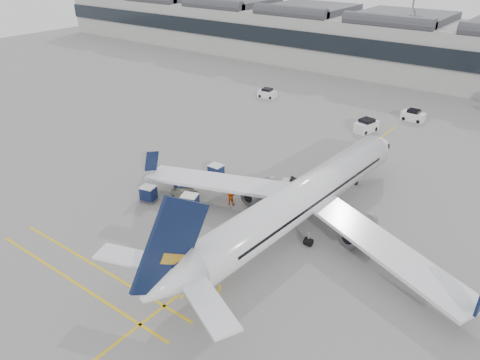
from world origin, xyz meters
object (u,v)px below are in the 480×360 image
Objects in this scene: ramp_agent_a at (253,193)px; pushback_tug at (185,195)px; baggage_cart_a at (216,171)px; belt_loader at (295,189)px; ramp_agent_b at (231,196)px; airliner_main at (299,201)px.

ramp_agent_a is 7.41m from pushback_tug.
baggage_cart_a is 0.63× the size of pushback_tug.
ramp_agent_b is at bearing -145.22° from belt_loader.
airliner_main is 7.30m from ramp_agent_a.
airliner_main is 13.98m from baggage_cart_a.
airliner_main is at bearing 171.90° from ramp_agent_b.
ramp_agent_b reaches higher than belt_loader.
airliner_main is at bearing 14.30° from pushback_tug.
ramp_agent_a is (-2.77, -4.34, 0.44)m from belt_loader.
ramp_agent_b is at bearing -149.70° from ramp_agent_a.
ramp_agent_a reaches higher than belt_loader.
belt_loader is 7.64m from ramp_agent_b.
pushback_tug is at bearing -164.84° from airliner_main.
baggage_cart_a is (-9.38, -2.62, 0.42)m from belt_loader.
belt_loader is at bearing 33.66° from ramp_agent_a.
pushback_tug is (-4.48, -2.42, -0.31)m from ramp_agent_b.
ramp_agent_b is at bearing 30.99° from pushback_tug.
belt_loader is 2.59× the size of baggage_cart_a.
baggage_cart_a is (-13.36, 3.52, -2.15)m from airliner_main.
airliner_main reaches higher than baggage_cart_a.
baggage_cart_a is at bearing 168.74° from airliner_main.
belt_loader is at bearing -133.17° from ramp_agent_b.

